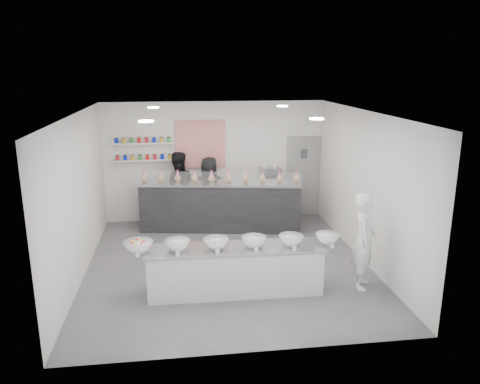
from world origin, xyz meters
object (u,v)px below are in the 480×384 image
object	(u,v)px
woman_prep	(364,241)
back_bar	(220,206)
espresso_ledge	(276,201)
espresso_machine	(270,176)
staff_left	(178,189)
staff_right	(210,191)
prep_counter	(235,270)

from	to	relation	value
woman_prep	back_bar	bearing A→B (deg)	57.67
woman_prep	espresso_ledge	bearing A→B (deg)	34.25
back_bar	espresso_ledge	xyz separation A→B (m)	(1.50, 0.69, -0.13)
espresso_machine	woman_prep	world-z (taller)	woman_prep
espresso_ledge	staff_left	size ratio (longest dim) A/B	0.68
staff_right	espresso_machine	bearing A→B (deg)	-167.23
staff_right	espresso_ledge	bearing A→B (deg)	-168.12
back_bar	espresso_machine	bearing A→B (deg)	36.75
prep_counter	espresso_machine	xyz separation A→B (m)	(1.38, 3.98, 0.72)
staff_right	woman_prep	bearing A→B (deg)	126.14
back_bar	woman_prep	world-z (taller)	woman_prep
espresso_ledge	prep_counter	bearing A→B (deg)	-111.30
staff_left	espresso_machine	bearing A→B (deg)	-178.12
espresso_machine	woman_prep	xyz separation A→B (m)	(0.89, -4.05, -0.27)
staff_left	staff_right	bearing A→B (deg)	171.70
prep_counter	espresso_machine	world-z (taller)	espresso_machine
woman_prep	staff_right	size ratio (longest dim) A/B	1.02
espresso_machine	back_bar	bearing A→B (deg)	-152.54
espresso_machine	espresso_ledge	bearing A→B (deg)	0.00
prep_counter	back_bar	distance (m)	3.29
staff_left	staff_right	world-z (taller)	staff_left
woman_prep	staff_right	world-z (taller)	woman_prep
back_bar	staff_right	bearing A→B (deg)	125.97
prep_counter	espresso_ledge	distance (m)	4.27
espresso_ledge	back_bar	bearing A→B (deg)	-155.18
back_bar	staff_left	size ratio (longest dim) A/B	2.08
espresso_ledge	staff_left	xyz separation A→B (m)	(-2.50, -0.18, 0.45)
prep_counter	staff_right	distance (m)	3.75
prep_counter	woman_prep	bearing A→B (deg)	-0.97
back_bar	espresso_machine	world-z (taller)	espresso_machine
prep_counter	woman_prep	distance (m)	2.32
staff_left	staff_right	distance (m)	0.78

